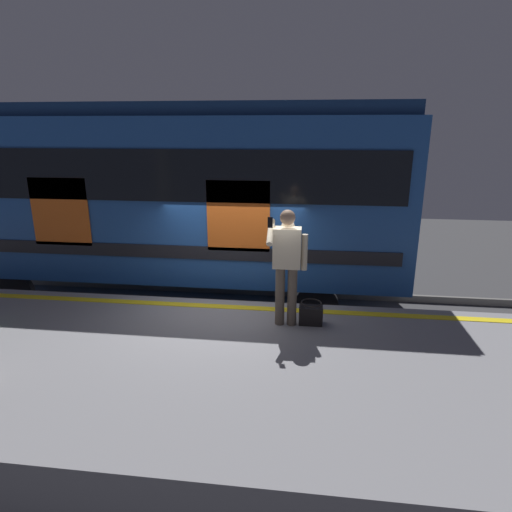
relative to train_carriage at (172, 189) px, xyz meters
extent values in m
plane|color=#3D3D3F|center=(-1.56, 1.98, -2.58)|extent=(24.92, 24.92, 0.00)
cube|color=gray|center=(-1.56, 3.96, -2.10)|extent=(16.61, 3.95, 0.96)
cube|color=yellow|center=(-1.56, 2.28, -1.62)|extent=(16.28, 0.16, 0.01)
cube|color=slate|center=(-1.56, 0.71, -2.50)|extent=(21.60, 0.08, 0.16)
cube|color=slate|center=(-1.56, -0.72, -2.50)|extent=(21.60, 0.08, 0.16)
cube|color=#1E478C|center=(0.00, -0.01, -0.10)|extent=(9.47, 2.91, 3.05)
cube|color=navy|center=(0.00, -0.01, 1.54)|extent=(9.28, 2.68, 0.24)
cube|color=black|center=(0.00, 1.47, 0.43)|extent=(9.00, 0.03, 0.90)
cube|color=black|center=(0.00, 1.47, -0.94)|extent=(9.00, 0.03, 0.24)
cube|color=#D85919|center=(-1.66, 1.47, -0.25)|extent=(1.11, 0.02, 1.25)
cube|color=#D85919|center=(1.66, 1.47, -0.25)|extent=(1.11, 0.02, 1.25)
cylinder|color=black|center=(3.08, 1.16, -2.00)|extent=(0.84, 0.12, 0.84)
cylinder|color=black|center=(3.08, -1.17, -2.00)|extent=(0.84, 0.12, 0.84)
cylinder|color=black|center=(-3.08, 1.16, -2.00)|extent=(0.84, 0.12, 0.84)
cylinder|color=black|center=(-3.08, -1.17, -2.00)|extent=(0.84, 0.12, 0.84)
cylinder|color=brown|center=(-2.68, 2.80, -1.17)|extent=(0.14, 0.14, 0.90)
cylinder|color=brown|center=(-2.50, 2.80, -1.17)|extent=(0.14, 0.14, 0.90)
cube|color=beige|center=(-2.59, 2.80, -0.42)|extent=(0.40, 0.24, 0.59)
sphere|color=beige|center=(-2.59, 2.64, -0.15)|extent=(0.20, 0.20, 0.20)
sphere|color=tan|center=(-2.59, 2.80, 0.02)|extent=(0.22, 0.22, 0.22)
cylinder|color=beige|center=(-2.84, 2.80, -0.48)|extent=(0.09, 0.09, 0.53)
cylinder|color=beige|center=(-2.36, 2.88, -0.18)|extent=(0.09, 0.42, 0.33)
cube|color=black|center=(-2.36, 2.98, -0.02)|extent=(0.07, 0.02, 0.15)
cube|color=black|center=(-2.96, 2.75, -1.48)|extent=(0.35, 0.20, 0.28)
torus|color=black|center=(-2.96, 2.75, -1.28)|extent=(0.32, 0.32, 0.02)
camera|label=1|loc=(-2.89, 8.76, 1.22)|focal=30.21mm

